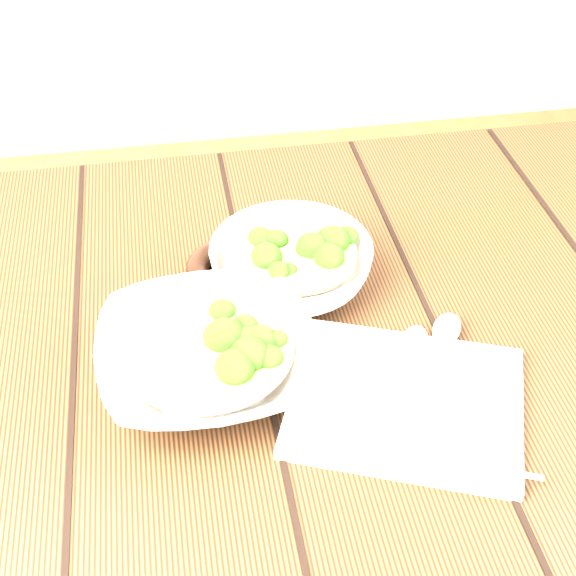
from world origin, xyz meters
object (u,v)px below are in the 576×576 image
Objects in this scene: table at (276,406)px; soup_bowl_back at (291,265)px; napkin at (406,401)px; trivet at (232,269)px; soup_bowl_front at (208,357)px.

soup_bowl_back reaches higher than table.
table is 4.89× the size of soup_bowl_back.
soup_bowl_back is 0.22m from napkin.
soup_bowl_back is at bearing 133.64° from napkin.
table is 0.21m from napkin.
soup_bowl_back reaches higher than trivet.
soup_bowl_front is 2.05× the size of trivet.
napkin is at bearing -68.33° from soup_bowl_back.
table is 0.17m from soup_bowl_back.
soup_bowl_back is (0.11, 0.13, 0.00)m from soup_bowl_front.
table is 10.65× the size of trivet.
table is at bearing 154.09° from napkin.
soup_bowl_back is at bearing 68.18° from table.
soup_bowl_front reaches higher than table.
soup_bowl_back is (0.03, 0.08, 0.15)m from table.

